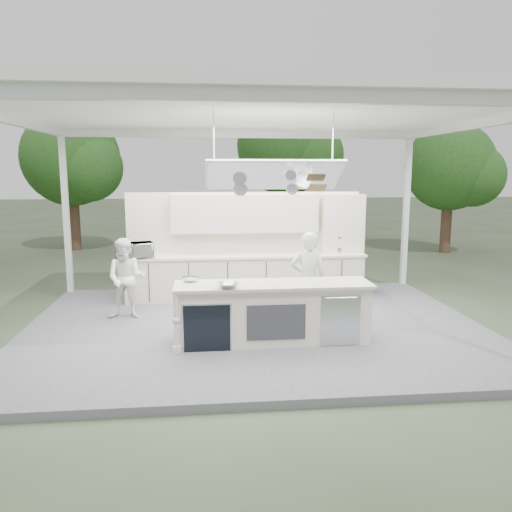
{
  "coord_description": "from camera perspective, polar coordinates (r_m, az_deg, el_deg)",
  "views": [
    {
      "loc": [
        -0.86,
        -8.48,
        2.8
      ],
      "look_at": [
        0.06,
        0.4,
        1.29
      ],
      "focal_mm": 35.0,
      "sensor_mm": 36.0,
      "label": 1
    }
  ],
  "objects": [
    {
      "name": "back_counter",
      "position": [
        10.65,
        -1.17,
        -2.32
      ],
      "size": [
        5.08,
        0.72,
        0.95
      ],
      "color": "beige",
      "rests_on": "stage_deck"
    },
    {
      "name": "demo_island",
      "position": [
        7.95,
        1.82,
        -6.48
      ],
      "size": [
        3.1,
        0.79,
        0.95
      ],
      "color": "beige",
      "rests_on": "stage_deck"
    },
    {
      "name": "ground",
      "position": [
        8.97,
        -0.14,
        -8.56
      ],
      "size": [
        90.0,
        90.0,
        0.0
      ],
      "primitive_type": "plane",
      "color": "#4B593D",
      "rests_on": "ground"
    },
    {
      "name": "toaster_oven",
      "position": [
        10.39,
        -13.27,
        0.65
      ],
      "size": [
        0.65,
        0.52,
        0.31
      ],
      "primitive_type": "imported",
      "rotation": [
        0.0,
        0.0,
        0.26
      ],
      "color": "silver",
      "rests_on": "back_counter"
    },
    {
      "name": "tent",
      "position": [
        8.56,
        -0.12,
        15.72
      ],
      "size": [
        8.2,
        6.2,
        3.86
      ],
      "color": "white",
      "rests_on": "ground"
    },
    {
      "name": "tree_cluster",
      "position": [
        18.27,
        -3.82,
        11.13
      ],
      "size": [
        19.55,
        9.4,
        5.85
      ],
      "color": "brown",
      "rests_on": "ground"
    },
    {
      "name": "back_wall_unit",
      "position": [
        10.75,
        1.08,
        3.07
      ],
      "size": [
        5.05,
        0.48,
        2.25
      ],
      "color": "beige",
      "rests_on": "stage_deck"
    },
    {
      "name": "head_chef",
      "position": [
        8.71,
        5.97,
        -2.67
      ],
      "size": [
        0.66,
        0.49,
        1.67
      ],
      "primitive_type": "imported",
      "rotation": [
        0.0,
        0.0,
        2.99
      ],
      "color": "silver",
      "rests_on": "stage_deck"
    },
    {
      "name": "stage_deck",
      "position": [
        8.96,
        -0.14,
        -8.2
      ],
      "size": [
        8.0,
        6.0,
        0.12
      ],
      "primitive_type": "cube",
      "color": "slate",
      "rests_on": "ground"
    },
    {
      "name": "bowl_small",
      "position": [
        8.02,
        -7.52,
        -2.64
      ],
      "size": [
        0.29,
        0.29,
        0.08
      ],
      "primitive_type": "imported",
      "rotation": [
        0.0,
        0.0,
        -0.18
      ],
      "color": "silver",
      "rests_on": "demo_island"
    },
    {
      "name": "bowl_large",
      "position": [
        7.53,
        -3.26,
        -3.37
      ],
      "size": [
        0.37,
        0.37,
        0.08
      ],
      "primitive_type": "imported",
      "rotation": [
        0.0,
        0.0,
        0.16
      ],
      "color": "#B8BABF",
      "rests_on": "demo_island"
    },
    {
      "name": "sous_chef",
      "position": [
        9.46,
        -14.59,
        -2.51
      ],
      "size": [
        0.77,
        0.62,
        1.49
      ],
      "primitive_type": "imported",
      "rotation": [
        0.0,
        0.0,
        -0.09
      ],
      "color": "white",
      "rests_on": "stage_deck"
    }
  ]
}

